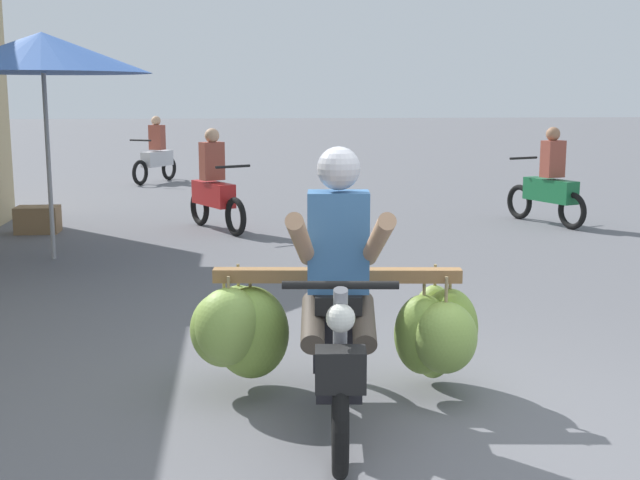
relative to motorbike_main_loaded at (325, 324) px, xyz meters
name	(u,v)px	position (x,y,z in m)	size (l,w,h in m)	color
ground_plane	(456,448)	(0.62, -0.74, -0.49)	(120.00, 120.00, 0.00)	slate
motorbike_main_loaded	(325,324)	(0.00, 0.00, 0.00)	(1.82, 1.87, 1.58)	black
motorbike_distant_ahead_left	(214,189)	(-0.82, 6.61, 0.07)	(0.87, 1.47, 1.40)	black
motorbike_distant_ahead_right	(156,156)	(-2.20, 13.04, 0.07)	(0.87, 1.47, 1.40)	black
motorbike_distant_far_ahead	(549,185)	(3.94, 6.59, 0.07)	(0.75, 1.54, 1.40)	black
market_umbrella_near_shop	(42,53)	(-2.61, 4.75, 1.81)	(2.37, 2.37, 2.53)	#99999E
produce_crate	(38,220)	(-3.21, 6.60, -0.31)	(0.56, 0.40, 0.36)	olive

